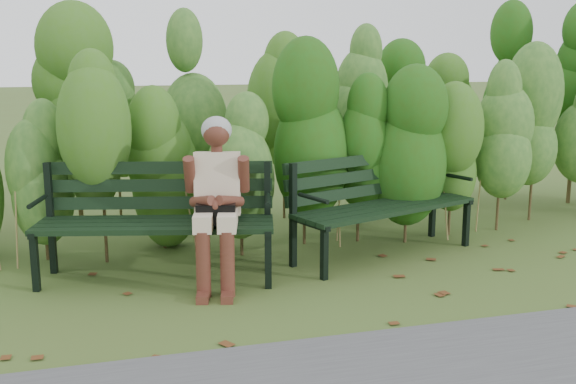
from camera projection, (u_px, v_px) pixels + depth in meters
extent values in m
plane|color=#4A5B25|center=(300.00, 291.00, 5.44)|extent=(80.00, 80.00, 0.00)
cylinder|color=#47381E|center=(29.00, 223.00, 6.02)|extent=(0.03, 0.03, 0.80)
ellipsoid|color=#3F731C|center=(24.00, 152.00, 5.89)|extent=(0.64, 0.64, 1.44)
cylinder|color=#47381E|center=(100.00, 219.00, 6.18)|extent=(0.03, 0.03, 0.80)
ellipsoid|color=#3F731C|center=(96.00, 149.00, 6.06)|extent=(0.64, 0.64, 1.44)
cylinder|color=#47381E|center=(167.00, 214.00, 6.35)|extent=(0.03, 0.03, 0.80)
ellipsoid|color=#3F731C|center=(165.00, 147.00, 6.22)|extent=(0.64, 0.64, 1.44)
cylinder|color=#47381E|center=(231.00, 210.00, 6.51)|extent=(0.03, 0.03, 0.80)
ellipsoid|color=#3F731C|center=(230.00, 145.00, 6.38)|extent=(0.64, 0.64, 1.44)
cylinder|color=#47381E|center=(292.00, 207.00, 6.67)|extent=(0.03, 0.03, 0.80)
ellipsoid|color=#3F731C|center=(292.00, 143.00, 6.54)|extent=(0.64, 0.64, 1.44)
cylinder|color=#47381E|center=(350.00, 203.00, 6.83)|extent=(0.03, 0.03, 0.80)
ellipsoid|color=#3F731C|center=(351.00, 140.00, 6.71)|extent=(0.64, 0.64, 1.44)
cylinder|color=#47381E|center=(405.00, 200.00, 7.00)|extent=(0.03, 0.03, 0.80)
ellipsoid|color=#3F731C|center=(407.00, 138.00, 6.87)|extent=(0.64, 0.64, 1.44)
cylinder|color=#47381E|center=(457.00, 196.00, 7.16)|extent=(0.03, 0.03, 0.80)
ellipsoid|color=#3F731C|center=(460.00, 137.00, 7.03)|extent=(0.64, 0.64, 1.44)
cylinder|color=#47381E|center=(508.00, 193.00, 7.32)|extent=(0.03, 0.03, 0.80)
ellipsoid|color=#3F731C|center=(512.00, 135.00, 7.19)|extent=(0.64, 0.64, 1.44)
cylinder|color=#47381E|center=(556.00, 190.00, 7.48)|extent=(0.03, 0.03, 0.80)
ellipsoid|color=#3F731C|center=(560.00, 133.00, 7.36)|extent=(0.64, 0.64, 1.44)
cylinder|color=#47381E|center=(60.00, 185.00, 6.99)|extent=(0.04, 0.04, 1.10)
ellipsoid|color=#2B5414|center=(54.00, 100.00, 6.82)|extent=(0.70, 0.70, 1.98)
cylinder|color=#47381E|center=(135.00, 181.00, 7.20)|extent=(0.04, 0.04, 1.10)
ellipsoid|color=#2B5414|center=(131.00, 99.00, 7.02)|extent=(0.70, 0.70, 1.98)
cylinder|color=#47381E|center=(206.00, 178.00, 7.40)|extent=(0.04, 0.04, 1.10)
ellipsoid|color=#2B5414|center=(204.00, 97.00, 7.23)|extent=(0.70, 0.70, 1.98)
cylinder|color=#47381E|center=(274.00, 175.00, 7.60)|extent=(0.04, 0.04, 1.10)
ellipsoid|color=#2B5414|center=(274.00, 96.00, 7.43)|extent=(0.70, 0.70, 1.98)
cylinder|color=#47381E|center=(338.00, 172.00, 7.81)|extent=(0.04, 0.04, 1.10)
ellipsoid|color=#2B5414|center=(339.00, 95.00, 7.63)|extent=(0.70, 0.70, 1.98)
cylinder|color=#47381E|center=(399.00, 169.00, 8.01)|extent=(0.04, 0.04, 1.10)
ellipsoid|color=#2B5414|center=(401.00, 94.00, 7.84)|extent=(0.70, 0.70, 1.98)
cylinder|color=#47381E|center=(456.00, 166.00, 8.22)|extent=(0.04, 0.04, 1.10)
ellipsoid|color=#2B5414|center=(460.00, 93.00, 8.04)|extent=(0.70, 0.70, 1.98)
cylinder|color=#47381E|center=(511.00, 163.00, 8.42)|extent=(0.04, 0.04, 1.10)
ellipsoid|color=#2B5414|center=(516.00, 92.00, 8.25)|extent=(0.70, 0.70, 1.98)
cylinder|color=#47381E|center=(564.00, 161.00, 8.62)|extent=(0.04, 0.04, 1.10)
ellipsoid|color=#2B5414|center=(569.00, 91.00, 8.45)|extent=(0.70, 0.70, 1.98)
cube|color=#5C3318|center=(152.00, 305.00, 5.13)|extent=(0.11, 0.11, 0.01)
cube|color=#5C3318|center=(469.00, 328.00, 4.70)|extent=(0.09, 0.07, 0.01)
cube|color=#5C3318|center=(459.00, 284.00, 5.59)|extent=(0.11, 0.11, 0.01)
cube|color=#5C3318|center=(221.00, 262.00, 6.19)|extent=(0.11, 0.11, 0.01)
cube|color=#5C3318|center=(430.00, 286.00, 5.55)|extent=(0.07, 0.09, 0.01)
cube|color=#5C3318|center=(30.00, 334.00, 4.59)|extent=(0.09, 0.07, 0.01)
cube|color=#5C3318|center=(534.00, 265.00, 6.11)|extent=(0.10, 0.09, 0.01)
cube|color=#5C3318|center=(74.00, 314.00, 4.96)|extent=(0.10, 0.08, 0.01)
cube|color=#5C3318|center=(353.00, 337.00, 4.55)|extent=(0.10, 0.08, 0.01)
cube|color=#5C3318|center=(259.00, 314.00, 4.95)|extent=(0.11, 0.11, 0.01)
cube|color=#5C3318|center=(147.00, 291.00, 5.44)|extent=(0.11, 0.11, 0.01)
cube|color=#5C3318|center=(94.00, 285.00, 5.58)|extent=(0.10, 0.08, 0.01)
cube|color=#5C3318|center=(140.00, 350.00, 4.34)|extent=(0.08, 0.10, 0.01)
cube|color=#5C3318|center=(257.00, 337.00, 4.54)|extent=(0.11, 0.11, 0.01)
cube|color=#5C3318|center=(533.00, 239.00, 6.99)|extent=(0.11, 0.11, 0.01)
cube|color=#5C3318|center=(101.00, 273.00, 5.89)|extent=(0.11, 0.11, 0.01)
cube|color=#5C3318|center=(92.00, 327.00, 4.71)|extent=(0.09, 0.07, 0.01)
cube|color=#5C3318|center=(287.00, 284.00, 5.61)|extent=(0.11, 0.11, 0.01)
cube|color=#5C3318|center=(435.00, 278.00, 5.76)|extent=(0.10, 0.08, 0.01)
cube|color=#5C3318|center=(145.00, 297.00, 5.30)|extent=(0.09, 0.07, 0.01)
cube|color=#5C3318|center=(549.00, 239.00, 6.97)|extent=(0.11, 0.11, 0.01)
cube|color=#5C3318|center=(321.00, 308.00, 5.08)|extent=(0.08, 0.10, 0.01)
cube|color=black|center=(151.00, 231.00, 5.39)|extent=(1.93, 0.57, 0.04)
cube|color=black|center=(154.00, 227.00, 5.53)|extent=(1.93, 0.57, 0.04)
cube|color=black|center=(157.00, 223.00, 5.66)|extent=(1.93, 0.57, 0.04)
cube|color=black|center=(159.00, 219.00, 5.79)|extent=(1.93, 0.57, 0.04)
cube|color=black|center=(160.00, 203.00, 5.87)|extent=(1.92, 0.52, 0.11)
cube|color=black|center=(160.00, 185.00, 5.85)|extent=(1.92, 0.52, 0.11)
cube|color=black|center=(159.00, 168.00, 5.84)|extent=(1.92, 0.52, 0.11)
cube|color=black|center=(35.00, 262.00, 5.39)|extent=(0.07, 0.07, 0.49)
cube|color=black|center=(51.00, 219.00, 5.80)|extent=(0.07, 0.07, 0.98)
cube|color=black|center=(42.00, 228.00, 5.56)|extent=(0.18, 0.54, 0.04)
cylinder|color=black|center=(37.00, 201.00, 5.46)|extent=(0.13, 0.41, 0.04)
cube|color=black|center=(268.00, 259.00, 5.46)|extent=(0.07, 0.07, 0.49)
cube|color=black|center=(268.00, 217.00, 5.87)|extent=(0.07, 0.07, 0.98)
cube|color=black|center=(268.00, 226.00, 5.63)|extent=(0.18, 0.54, 0.04)
cylinder|color=black|center=(268.00, 200.00, 5.53)|extent=(0.13, 0.41, 0.04)
cube|color=black|center=(401.00, 211.00, 6.15)|extent=(1.82, 0.74, 0.04)
cube|color=black|center=(391.00, 209.00, 6.25)|extent=(1.82, 0.74, 0.04)
cube|color=black|center=(381.00, 206.00, 6.36)|extent=(1.82, 0.74, 0.04)
cube|color=black|center=(372.00, 204.00, 6.46)|extent=(1.82, 0.74, 0.04)
cube|color=black|center=(365.00, 191.00, 6.52)|extent=(1.80, 0.69, 0.11)
cube|color=black|center=(365.00, 175.00, 6.50)|extent=(1.80, 0.69, 0.11)
cube|color=black|center=(364.00, 160.00, 6.48)|extent=(1.80, 0.69, 0.11)
cube|color=black|center=(324.00, 253.00, 5.67)|extent=(0.07, 0.07, 0.47)
cube|color=black|center=(293.00, 216.00, 5.99)|extent=(0.07, 0.07, 0.94)
cube|color=black|center=(309.00, 223.00, 5.80)|extent=(0.23, 0.51, 0.04)
cylinder|color=black|center=(313.00, 198.00, 5.71)|extent=(0.17, 0.38, 0.04)
cube|color=black|center=(466.00, 223.00, 6.70)|extent=(0.07, 0.07, 0.47)
cube|color=black|center=(433.00, 192.00, 7.01)|extent=(0.07, 0.07, 0.94)
cube|color=black|center=(451.00, 198.00, 6.82)|extent=(0.23, 0.51, 0.04)
cylinder|color=black|center=(456.00, 177.00, 6.73)|extent=(0.17, 0.38, 0.04)
cube|color=beige|center=(204.00, 219.00, 5.37)|extent=(0.25, 0.46, 0.14)
cube|color=beige|center=(228.00, 219.00, 5.38)|extent=(0.25, 0.46, 0.14)
cylinder|color=#57291D|center=(203.00, 264.00, 5.26)|extent=(0.14, 0.14, 0.53)
cylinder|color=#57291D|center=(227.00, 264.00, 5.27)|extent=(0.14, 0.14, 0.53)
cube|color=#57291D|center=(203.00, 297.00, 5.23)|extent=(0.14, 0.23, 0.06)
cube|color=#57291D|center=(227.00, 296.00, 5.23)|extent=(0.14, 0.23, 0.06)
cube|color=beige|center=(218.00, 183.00, 5.61)|extent=(0.43, 0.34, 0.54)
cylinder|color=#57291D|center=(217.00, 150.00, 5.53)|extent=(0.09, 0.09, 0.10)
sphere|color=#57291D|center=(216.00, 134.00, 5.49)|extent=(0.22, 0.22, 0.22)
ellipsoid|color=gray|center=(216.00, 130.00, 5.51)|extent=(0.25, 0.24, 0.23)
cylinder|color=#57291D|center=(190.00, 175.00, 5.50)|extent=(0.14, 0.23, 0.32)
cylinder|color=#57291D|center=(244.00, 174.00, 5.52)|extent=(0.14, 0.23, 0.32)
cylinder|color=#57291D|center=(202.00, 201.00, 5.41)|extent=(0.19, 0.29, 0.14)
cylinder|color=#57291D|center=(230.00, 201.00, 5.42)|extent=(0.27, 0.24, 0.14)
sphere|color=#57291D|center=(216.00, 205.00, 5.35)|extent=(0.12, 0.12, 0.12)
cube|color=black|center=(216.00, 214.00, 5.38)|extent=(0.34, 0.20, 0.17)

